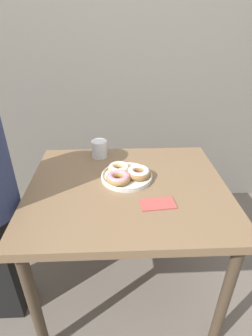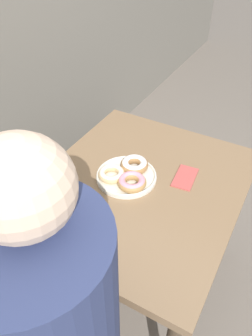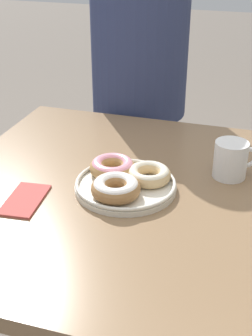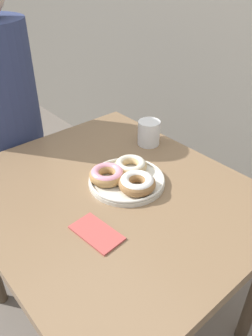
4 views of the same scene
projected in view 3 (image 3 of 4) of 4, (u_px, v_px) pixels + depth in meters
The scene contains 5 objects.
dining_table at pixel (102, 212), 1.26m from camera, with size 0.96×0.83×0.73m.
donut_plate at pixel (125, 179), 1.19m from camera, with size 0.28×0.26×0.06m.
coffee_mug at pixel (231, 159), 1.24m from camera, with size 0.09×0.12×0.10m.
person_figure at pixel (139, 90), 1.81m from camera, with size 0.36×0.36×1.38m.
napkin at pixel (25, 200), 1.15m from camera, with size 0.16×0.10×0.01m.
Camera 3 is at (0.99, 0.56, 1.34)m, focal length 50.00 mm.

